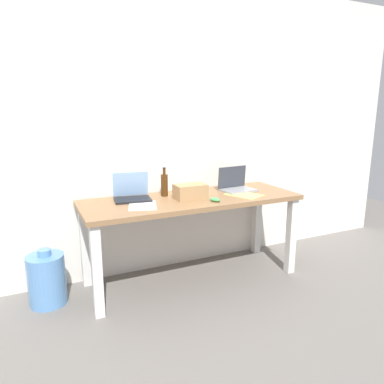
% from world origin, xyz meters
% --- Properties ---
extents(ground_plane, '(8.00, 8.00, 0.00)m').
position_xyz_m(ground_plane, '(0.00, 0.00, 0.00)').
color(ground_plane, slate).
extents(back_wall, '(5.20, 0.08, 2.60)m').
position_xyz_m(back_wall, '(0.00, 0.39, 1.30)').
color(back_wall, silver).
rests_on(back_wall, ground).
extents(desk, '(1.87, 0.66, 0.74)m').
position_xyz_m(desk, '(0.00, 0.00, 0.64)').
color(desk, olive).
rests_on(desk, ground).
extents(laptop_left, '(0.32, 0.26, 0.23)m').
position_xyz_m(laptop_left, '(-0.48, 0.15, 0.80)').
color(laptop_left, black).
rests_on(laptop_left, desk).
extents(laptop_right, '(0.33, 0.25, 0.22)m').
position_xyz_m(laptop_right, '(0.49, 0.08, 0.79)').
color(laptop_right, gray).
rests_on(laptop_right, desk).
extents(beer_bottle, '(0.06, 0.06, 0.25)m').
position_xyz_m(beer_bottle, '(-0.19, 0.16, 0.85)').
color(beer_bottle, '#47280F').
rests_on(beer_bottle, desk).
extents(computer_mouse, '(0.10, 0.12, 0.03)m').
position_xyz_m(computer_mouse, '(0.12, -0.20, 0.76)').
color(computer_mouse, '#4C9E56').
rests_on(computer_mouse, desk).
extents(cardboard_box, '(0.26, 0.17, 0.12)m').
position_xyz_m(cardboard_box, '(-0.03, -0.03, 0.81)').
color(cardboard_box, tan).
rests_on(cardboard_box, desk).
extents(paper_sheet_front_left, '(0.29, 0.34, 0.00)m').
position_xyz_m(paper_sheet_front_left, '(-0.46, -0.07, 0.75)').
color(paper_sheet_front_left, white).
rests_on(paper_sheet_front_left, desk).
extents(paper_sheet_front_right, '(0.31, 0.36, 0.00)m').
position_xyz_m(paper_sheet_front_right, '(0.46, -0.10, 0.75)').
color(paper_sheet_front_right, '#F4E06B').
rests_on(paper_sheet_front_right, desk).
extents(water_cooler_jug, '(0.28, 0.28, 0.45)m').
position_xyz_m(water_cooler_jug, '(-1.20, 0.08, 0.20)').
color(water_cooler_jug, '#598CC6').
rests_on(water_cooler_jug, ground).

